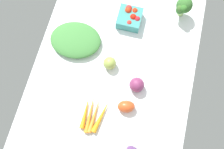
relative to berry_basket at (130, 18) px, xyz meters
The scene contains 8 objects.
tablecloth 30.83cm from the berry_basket, ahead, with size 104.00×76.00×2.00cm, color white.
berry_basket is the anchor object (origin of this frame).
red_onion_near_basket 34.64cm from the berry_basket, 18.04° to the left, with size 6.84×6.84×6.84cm, color #7A2E58.
carrot_bunch 50.73cm from the berry_basket, ahead, with size 17.37×11.38×2.60cm.
roma_tomato 44.44cm from the berry_basket, 10.76° to the left, with size 7.79×5.44×5.44cm, color #D14D21.
broccoli_head 26.34cm from the berry_basket, 111.78° to the left, with size 8.82×7.80×11.75cm.
heirloom_tomato_green 25.98cm from the berry_basket, ahead, with size 6.11×6.11×6.11cm, color #96AA4B.
leafy_greens_clump 29.17cm from the berry_basket, 52.11° to the right, with size 24.76×19.29×4.89cm, color #41843D.
Camera 1 is at (30.32, 7.59, 111.04)cm, focal length 38.24 mm.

